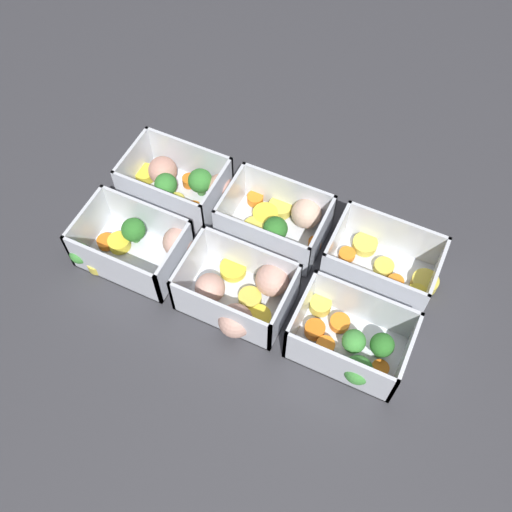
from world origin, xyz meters
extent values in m
plane|color=#38383D|center=(0.00, 0.00, 0.00)|extent=(4.00, 4.00, 0.00)
cube|color=silver|center=(-0.17, -0.07, 0.00)|extent=(0.15, 0.11, 0.00)
cube|color=silver|center=(-0.17, -0.12, 0.04)|extent=(0.15, 0.01, 0.08)
cube|color=silver|center=(-0.17, -0.02, 0.04)|extent=(0.15, 0.01, 0.08)
cube|color=silver|center=(-0.25, -0.07, 0.04)|extent=(0.01, 0.11, 0.08)
cube|color=silver|center=(-0.10, -0.07, 0.04)|extent=(0.01, 0.11, 0.08)
cylinder|color=#519448|center=(-0.24, -0.11, 0.01)|extent=(0.01, 0.01, 0.01)
sphere|color=#42933D|center=(-0.24, -0.11, 0.03)|extent=(0.03, 0.03, 0.03)
cylinder|color=#407A37|center=(-0.19, -0.04, 0.01)|extent=(0.01, 0.01, 0.01)
sphere|color=#2D7228|center=(-0.19, -0.04, 0.03)|extent=(0.04, 0.04, 0.04)
sphere|color=#D19E8C|center=(-0.12, -0.03, 0.03)|extent=(0.06, 0.06, 0.05)
cylinder|color=orange|center=(-0.22, -0.07, 0.01)|extent=(0.04, 0.04, 0.01)
cylinder|color=yellow|center=(-0.20, -0.06, 0.01)|extent=(0.05, 0.05, 0.02)
cylinder|color=#DBC647|center=(-0.21, -0.11, 0.01)|extent=(0.04, 0.04, 0.02)
cube|color=silver|center=(0.00, -0.07, 0.00)|extent=(0.15, 0.11, 0.00)
cube|color=silver|center=(0.00, -0.12, 0.04)|extent=(0.15, 0.01, 0.08)
cube|color=silver|center=(0.00, -0.02, 0.04)|extent=(0.15, 0.01, 0.08)
cube|color=silver|center=(-0.07, -0.07, 0.04)|extent=(0.01, 0.11, 0.08)
cube|color=silver|center=(0.07, -0.07, 0.04)|extent=(0.01, 0.11, 0.08)
cylinder|color=yellow|center=(0.04, -0.08, 0.01)|extent=(0.04, 0.04, 0.01)
sphere|color=#D19E8C|center=(0.02, -0.11, 0.03)|extent=(0.05, 0.05, 0.05)
cylinder|color=yellow|center=(-0.03, -0.03, 0.01)|extent=(0.05, 0.05, 0.01)
cylinder|color=#DBC647|center=(0.02, -0.06, 0.01)|extent=(0.05, 0.05, 0.01)
sphere|color=#D19E8C|center=(-0.04, -0.08, 0.03)|extent=(0.05, 0.05, 0.04)
sphere|color=#D19E8C|center=(0.04, -0.03, 0.03)|extent=(0.07, 0.07, 0.05)
cube|color=silver|center=(0.17, -0.07, 0.00)|extent=(0.15, 0.11, 0.00)
cube|color=silver|center=(0.17, -0.12, 0.04)|extent=(0.15, 0.01, 0.08)
cube|color=silver|center=(0.17, -0.02, 0.04)|extent=(0.15, 0.01, 0.08)
cube|color=silver|center=(0.10, -0.07, 0.04)|extent=(0.01, 0.11, 0.08)
cube|color=silver|center=(0.25, -0.07, 0.04)|extent=(0.01, 0.11, 0.08)
cylinder|color=#519448|center=(0.18, -0.07, 0.01)|extent=(0.01, 0.01, 0.01)
sphere|color=#42933D|center=(0.18, -0.07, 0.03)|extent=(0.03, 0.03, 0.03)
cylinder|color=orange|center=(0.12, -0.07, 0.01)|extent=(0.03, 0.03, 0.02)
cylinder|color=#407A37|center=(0.21, -0.06, 0.01)|extent=(0.01, 0.01, 0.02)
sphere|color=#2D7228|center=(0.21, -0.06, 0.03)|extent=(0.03, 0.03, 0.03)
cylinder|color=orange|center=(0.14, -0.08, 0.01)|extent=(0.03, 0.03, 0.01)
cylinder|color=orange|center=(0.22, -0.08, 0.01)|extent=(0.03, 0.03, 0.01)
cylinder|color=#DBC647|center=(0.12, -0.03, 0.01)|extent=(0.03, 0.03, 0.02)
cylinder|color=#519448|center=(0.20, -0.11, 0.01)|extent=(0.01, 0.01, 0.02)
sphere|color=#42933D|center=(0.20, -0.11, 0.03)|extent=(0.04, 0.04, 0.04)
cylinder|color=orange|center=(0.15, -0.04, 0.01)|extent=(0.03, 0.03, 0.01)
cube|color=silver|center=(-0.17, 0.07, 0.00)|extent=(0.15, 0.11, 0.00)
cube|color=silver|center=(-0.17, 0.02, 0.04)|extent=(0.15, 0.01, 0.08)
cube|color=silver|center=(-0.17, 0.12, 0.04)|extent=(0.15, 0.01, 0.08)
cube|color=silver|center=(-0.25, 0.07, 0.04)|extent=(0.01, 0.11, 0.08)
cube|color=silver|center=(-0.10, 0.07, 0.04)|extent=(0.01, 0.11, 0.08)
cylinder|color=#49883F|center=(-0.14, 0.08, 0.01)|extent=(0.01, 0.01, 0.02)
sphere|color=#388433|center=(-0.14, 0.08, 0.03)|extent=(0.04, 0.04, 0.04)
cylinder|color=orange|center=(-0.13, 0.05, 0.01)|extent=(0.03, 0.03, 0.01)
sphere|color=tan|center=(-0.11, 0.09, 0.03)|extent=(0.06, 0.06, 0.04)
cylinder|color=#DBC647|center=(-0.16, 0.04, 0.01)|extent=(0.04, 0.04, 0.02)
cylinder|color=#49883F|center=(-0.18, 0.06, 0.01)|extent=(0.01, 0.01, 0.02)
sphere|color=#388433|center=(-0.18, 0.06, 0.03)|extent=(0.04, 0.04, 0.04)
sphere|color=tan|center=(-0.21, 0.08, 0.03)|extent=(0.05, 0.05, 0.05)
cylinder|color=orange|center=(-0.16, 0.09, 0.01)|extent=(0.03, 0.03, 0.02)
cylinder|color=yellow|center=(-0.24, 0.07, 0.01)|extent=(0.04, 0.04, 0.02)
cube|color=silver|center=(0.00, 0.07, 0.00)|extent=(0.15, 0.11, 0.00)
cube|color=silver|center=(0.00, 0.02, 0.04)|extent=(0.15, 0.01, 0.08)
cube|color=silver|center=(0.00, 0.12, 0.04)|extent=(0.15, 0.01, 0.08)
cube|color=silver|center=(-0.07, 0.07, 0.04)|extent=(0.01, 0.11, 0.08)
cube|color=silver|center=(0.07, 0.07, 0.04)|extent=(0.01, 0.11, 0.08)
sphere|color=beige|center=(0.04, 0.10, 0.03)|extent=(0.06, 0.06, 0.05)
cylinder|color=yellow|center=(-0.02, 0.08, 0.01)|extent=(0.05, 0.05, 0.02)
cylinder|color=#DBC647|center=(-0.01, 0.11, 0.01)|extent=(0.05, 0.05, 0.02)
cylinder|color=#407A37|center=(0.01, 0.05, 0.01)|extent=(0.01, 0.01, 0.02)
sphere|color=#2D7228|center=(0.01, 0.05, 0.03)|extent=(0.04, 0.04, 0.04)
cylinder|color=#DBC647|center=(-0.03, 0.05, 0.01)|extent=(0.05, 0.05, 0.02)
cylinder|color=orange|center=(-0.05, 0.11, 0.01)|extent=(0.04, 0.04, 0.01)
cylinder|color=orange|center=(0.07, 0.07, 0.01)|extent=(0.03, 0.03, 0.02)
cube|color=silver|center=(0.17, 0.07, 0.00)|extent=(0.15, 0.11, 0.00)
cube|color=silver|center=(0.17, 0.02, 0.04)|extent=(0.15, 0.01, 0.08)
cube|color=silver|center=(0.17, 0.12, 0.04)|extent=(0.15, 0.01, 0.08)
cube|color=silver|center=(0.10, 0.07, 0.04)|extent=(0.01, 0.11, 0.08)
cube|color=silver|center=(0.25, 0.07, 0.04)|extent=(0.01, 0.11, 0.08)
cylinder|color=orange|center=(0.12, 0.07, 0.01)|extent=(0.03, 0.03, 0.01)
cylinder|color=orange|center=(0.21, 0.03, 0.01)|extent=(0.03, 0.03, 0.01)
cylinder|color=#DBC647|center=(0.14, 0.10, 0.01)|extent=(0.04, 0.04, 0.01)
cylinder|color=#DBC647|center=(0.17, 0.02, 0.01)|extent=(0.04, 0.04, 0.01)
cylinder|color=#DBC647|center=(0.18, 0.07, 0.01)|extent=(0.04, 0.04, 0.01)
cylinder|color=orange|center=(0.20, 0.05, 0.01)|extent=(0.04, 0.04, 0.01)
cylinder|color=#DBC647|center=(0.24, 0.07, 0.01)|extent=(0.06, 0.06, 0.02)
cylinder|color=yellow|center=(0.23, 0.05, 0.01)|extent=(0.04, 0.04, 0.02)
camera|label=1|loc=(0.20, -0.42, 0.78)|focal=42.00mm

